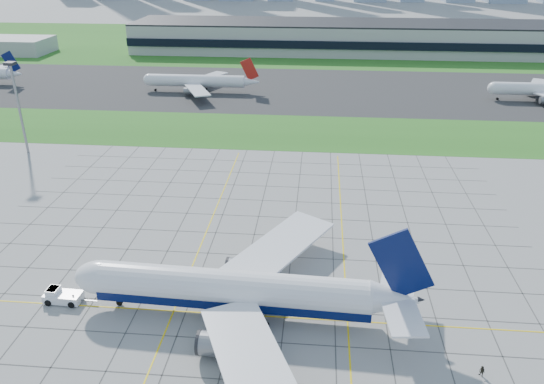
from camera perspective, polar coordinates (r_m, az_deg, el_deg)
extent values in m
plane|color=#9D9D97|center=(89.10, -3.82, -12.22)|extent=(1400.00, 1400.00, 0.00)
cube|color=#255F1B|center=(169.14, 0.79, 6.53)|extent=(700.00, 35.00, 0.04)
cube|color=#383838|center=(221.84, 1.92, 11.05)|extent=(700.00, 75.00, 0.04)
cube|color=#255F1B|center=(329.51, 3.11, 15.68)|extent=(700.00, 145.00, 0.04)
cube|color=#474744|center=(109.58, -24.28, -6.86)|extent=(0.18, 130.00, 0.02)
cube|color=#474744|center=(106.00, -20.47, -7.26)|extent=(0.18, 130.00, 0.02)
cube|color=#474744|center=(102.93, -16.40, -7.65)|extent=(0.18, 130.00, 0.02)
cube|color=#474744|center=(100.40, -12.10, -8.02)|extent=(0.18, 130.00, 0.02)
cube|color=#474744|center=(98.45, -7.59, -8.36)|extent=(0.18, 130.00, 0.02)
cube|color=#474744|center=(97.13, -2.93, -8.65)|extent=(0.18, 130.00, 0.02)
cube|color=#474744|center=(96.46, 1.84, -8.90)|extent=(0.18, 130.00, 0.02)
cube|color=#474744|center=(96.44, 6.65, -9.09)|extent=(0.18, 130.00, 0.02)
cube|color=#474744|center=(97.09, 11.43, -9.21)|extent=(0.18, 130.00, 0.02)
cube|color=#474744|center=(98.39, 16.12, -9.27)|extent=(0.18, 130.00, 0.02)
cube|color=#474744|center=(100.31, 20.66, -9.27)|extent=(0.18, 130.00, 0.02)
cube|color=#474744|center=(102.82, 25.01, -9.21)|extent=(0.18, 130.00, 0.02)
cube|color=#474744|center=(77.20, -5.71, -19.38)|extent=(110.00, 0.18, 0.02)
cube|color=#474744|center=(82.97, -4.68, -15.54)|extent=(110.00, 0.18, 0.02)
cube|color=#474744|center=(89.09, -3.82, -12.21)|extent=(110.00, 0.18, 0.02)
cube|color=#474744|center=(95.49, -3.09, -9.32)|extent=(110.00, 0.18, 0.02)
cube|color=#474744|center=(102.12, -2.46, -6.79)|extent=(110.00, 0.18, 0.02)
cube|color=#474744|center=(108.93, -1.92, -4.58)|extent=(110.00, 0.18, 0.02)
cube|color=#474744|center=(115.89, -1.44, -2.62)|extent=(110.00, 0.18, 0.02)
cube|color=#474744|center=(122.98, -1.02, -0.90)|extent=(110.00, 0.18, 0.02)
cube|color=#474744|center=(130.18, -0.65, 0.64)|extent=(110.00, 0.18, 0.02)
cube|color=#474744|center=(137.46, -0.31, 2.02)|extent=(110.00, 0.18, 0.02)
cube|color=#474744|center=(144.82, -0.01, 3.26)|extent=(110.00, 0.18, 0.02)
cube|color=yellow|center=(87.53, -4.02, -13.00)|extent=(120.00, 0.25, 0.03)
cube|color=yellow|center=(107.12, -7.52, -5.36)|extent=(0.25, 100.00, 0.03)
cube|color=yellow|center=(104.96, 7.67, -6.05)|extent=(0.25, 100.00, 0.03)
cube|color=#B7B7B2|center=(304.69, 10.78, 15.95)|extent=(260.00, 42.00, 15.00)
cube|color=black|center=(283.64, 11.13, 15.16)|extent=(260.00, 1.00, 4.00)
cube|color=black|center=(303.58, 10.91, 17.42)|extent=(260.00, 42.00, 0.80)
cube|color=#B7B7B2|center=(332.33, -26.94, 13.89)|extent=(50.00, 25.00, 8.00)
cylinder|color=gray|center=(163.25, -25.52, 7.97)|extent=(0.70, 0.70, 25.00)
cube|color=black|center=(160.50, -26.37, 12.28)|extent=(2.50, 2.50, 0.80)
cylinder|color=white|center=(84.38, -4.24, -10.24)|extent=(43.15, 7.44, 5.60)
cube|color=#061144|center=(85.42, -4.20, -11.21)|extent=(43.13, 7.06, 1.49)
ellipsoid|color=white|center=(90.74, -17.81, -8.74)|extent=(9.20, 5.98, 5.60)
cube|color=black|center=(91.35, -19.02, -8.34)|extent=(2.18, 3.07, 0.56)
cone|color=white|center=(83.39, 12.98, -11.16)|extent=(7.69, 5.64, 5.32)
cube|color=#061144|center=(79.97, 13.75, -7.55)|extent=(10.19, 0.90, 11.92)
cube|color=white|center=(96.45, 0.83, -5.87)|extent=(19.86, 27.00, 0.91)
cube|color=white|center=(72.73, -2.13, -17.98)|extent=(18.16, 27.33, 0.91)
cylinder|color=slate|center=(93.89, -2.99, -8.21)|extent=(6.22, 3.80, 3.55)
cylinder|color=slate|center=(78.62, -5.65, -16.00)|extent=(6.22, 3.80, 3.55)
cylinder|color=gray|center=(92.07, -16.13, -10.99)|extent=(0.35, 0.35, 2.43)
cylinder|color=black|center=(92.47, -16.08, -11.34)|extent=(1.05, 0.51, 1.03)
cylinder|color=black|center=(88.78, -0.74, -11.82)|extent=(1.26, 1.17, 1.21)
cylinder|color=black|center=(84.14, -1.34, -14.25)|extent=(1.26, 1.17, 1.21)
cube|color=white|center=(95.98, -21.52, -10.46)|extent=(6.19, 3.09, 1.42)
cube|color=white|center=(96.18, -22.48, -9.83)|extent=(1.92, 2.30, 1.11)
cube|color=black|center=(96.07, -22.50, -9.73)|extent=(1.71, 2.09, 0.71)
cube|color=gray|center=(94.24, -19.13, -10.98)|extent=(3.04, 0.31, 0.18)
cylinder|color=black|center=(98.03, -22.19, -10.03)|extent=(1.13, 0.55, 1.11)
cylinder|color=black|center=(96.22, -22.93, -10.89)|extent=(1.13, 0.55, 1.11)
cylinder|color=black|center=(96.20, -20.05, -10.36)|extent=(1.13, 0.55, 1.11)
cylinder|color=black|center=(94.35, -20.76, -11.25)|extent=(1.13, 0.55, 1.11)
imported|color=black|center=(94.59, -20.52, -10.80)|extent=(0.84, 0.81, 1.94)
imported|color=black|center=(81.88, 21.65, -17.50)|extent=(1.02, 1.06, 1.72)
cube|color=#070F4A|center=(251.56, -26.28, 12.45)|extent=(7.46, 0.40, 9.15)
cylinder|color=white|center=(217.81, -8.13, 11.76)|extent=(38.52, 4.80, 4.80)
cube|color=#AC1813|center=(212.92, -2.44, 13.06)|extent=(7.46, 0.40, 9.15)
cube|color=white|center=(227.88, -6.83, 12.22)|extent=(13.89, 20.66, 0.40)
cube|color=white|center=(207.00, -8.05, 10.84)|extent=(13.89, 20.66, 0.40)
cylinder|color=black|center=(220.14, -7.11, 10.89)|extent=(1.00, 1.00, 1.00)
cylinder|color=black|center=(215.98, -7.35, 10.60)|extent=(1.00, 1.00, 1.00)
cylinder|color=white|center=(226.74, 27.11, 9.82)|extent=(35.72, 4.80, 4.80)
cube|color=white|center=(237.78, 26.75, 10.30)|extent=(13.89, 20.66, 0.40)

